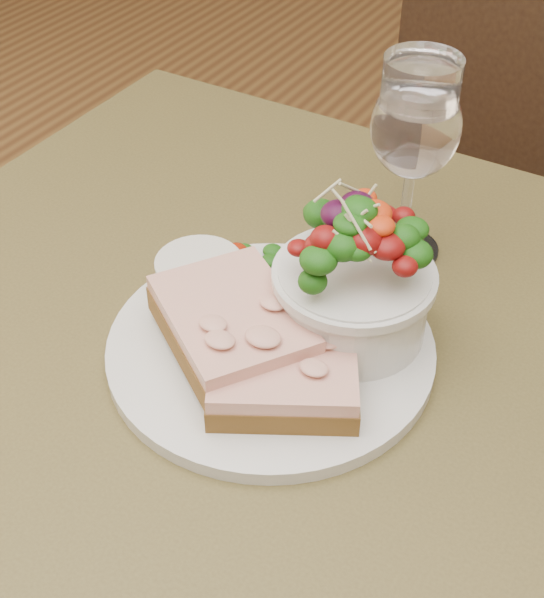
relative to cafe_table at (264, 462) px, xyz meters
The scene contains 9 objects.
cafe_table is the anchor object (origin of this frame).
chair_far 0.81m from the cafe_table, 81.88° to the left, with size 0.53×0.53×0.90m.
dinner_plate 0.11m from the cafe_table, 109.74° to the left, with size 0.26×0.26×0.01m, color silver.
sandwich_front 0.13m from the cafe_table, 28.16° to the right, with size 0.13×0.12×0.03m.
sandwich_back 0.14m from the cafe_table, 165.34° to the left, with size 0.16×0.15×0.03m.
ramekin 0.17m from the cafe_table, 151.42° to the left, with size 0.07×0.07×0.04m.
salad_bowl 0.19m from the cafe_table, 63.17° to the left, with size 0.12×0.12×0.13m.
garnish 0.18m from the cafe_table, 126.08° to the left, with size 0.05×0.04×0.02m.
wine_glass 0.31m from the cafe_table, 83.29° to the left, with size 0.08×0.08×0.18m.
Camera 1 is at (0.23, -0.38, 1.22)m, focal length 50.00 mm.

